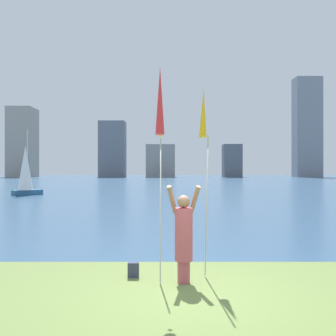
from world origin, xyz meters
The scene contains 11 objects.
ground centered at (0.00, 50.95, -0.06)m, with size 120.00×138.00×0.12m.
person centered at (-0.09, 0.60, 0.90)m, with size 0.67×0.49×1.82m.
kite_flag_left centered at (-0.53, 0.23, 3.26)m, with size 0.16×0.83×3.97m.
kite_flag_right centered at (0.34, 1.31, 3.17)m, with size 0.16×1.16×3.77m.
bag centered at (-1.07, 0.94, 0.14)m, with size 0.21×0.14×0.29m.
sailboat_0 centered at (-11.88, 23.97, 1.96)m, with size 2.17×2.22×5.34m.
skyline_tower_0 centered at (-38.15, 91.43, 8.95)m, with size 6.14×7.32×17.91m.
skyline_tower_1 centered at (-14.81, 91.56, 7.19)m, with size 6.66×5.31×14.37m.
skyline_tower_2 centered at (-2.28, 88.65, 4.10)m, with size 7.22×4.33×8.21m.
skyline_tower_3 centered at (15.74, 88.57, 4.13)m, with size 4.57×4.28×8.25m.
skyline_tower_4 centered at (35.43, 90.63, 12.75)m, with size 6.53×4.56×25.51m.
Camera 1 is at (-0.39, -6.48, 2.13)m, focal length 40.40 mm.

